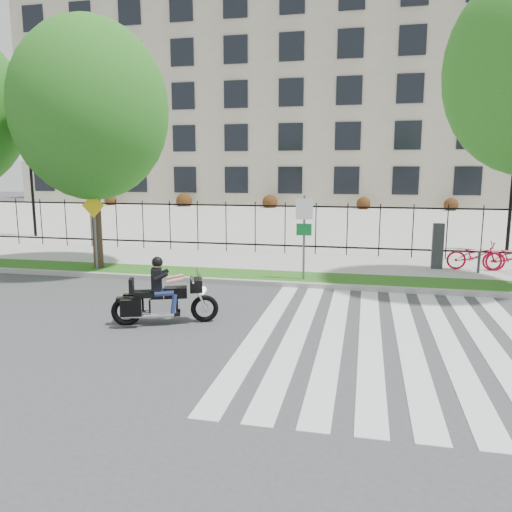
# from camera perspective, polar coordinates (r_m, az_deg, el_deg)

# --- Properties ---
(ground) EXTENTS (120.00, 120.00, 0.00)m
(ground) POSITION_cam_1_polar(r_m,az_deg,el_deg) (11.40, -10.27, -7.60)
(ground) COLOR #3D3D40
(ground) RESTS_ON ground
(curb) EXTENTS (60.00, 0.20, 0.15)m
(curb) POSITION_cam_1_polar(r_m,az_deg,el_deg) (15.11, -4.30, -2.86)
(curb) COLOR #A1A097
(curb) RESTS_ON ground
(grass_verge) EXTENTS (60.00, 1.50, 0.15)m
(grass_verge) POSITION_cam_1_polar(r_m,az_deg,el_deg) (15.91, -3.42, -2.21)
(grass_verge) COLOR #1E5615
(grass_verge) RESTS_ON ground
(sidewalk) EXTENTS (60.00, 3.50, 0.15)m
(sidewalk) POSITION_cam_1_polar(r_m,az_deg,el_deg) (18.28, -1.28, -0.63)
(sidewalk) COLOR #A6A49B
(sidewalk) RESTS_ON ground
(plaza) EXTENTS (80.00, 34.00, 0.10)m
(plaza) POSITION_cam_1_polar(r_m,az_deg,el_deg) (35.43, 5.48, 4.34)
(plaza) COLOR #A6A49B
(plaza) RESTS_ON ground
(crosswalk_stripes) EXTENTS (5.70, 8.00, 0.01)m
(crosswalk_stripes) POSITION_cam_1_polar(r_m,az_deg,el_deg) (10.58, 14.97, -9.13)
(crosswalk_stripes) COLOR silver
(crosswalk_stripes) RESTS_ON ground
(iron_fence) EXTENTS (30.00, 0.06, 2.00)m
(iron_fence) POSITION_cam_1_polar(r_m,az_deg,el_deg) (19.81, -0.09, 3.32)
(iron_fence) COLOR black
(iron_fence) RESTS_ON sidewalk
(office_building) EXTENTS (60.00, 21.90, 20.15)m
(office_building) POSITION_cam_1_polar(r_m,az_deg,el_deg) (55.49, 8.28, 16.49)
(office_building) COLOR #A49B84
(office_building) RESTS_ON ground
(lamp_post_left) EXTENTS (1.06, 0.70, 4.25)m
(lamp_post_left) POSITION_cam_1_polar(r_m,az_deg,el_deg) (27.38, -24.32, 8.56)
(lamp_post_left) COLOR black
(lamp_post_left) RESTS_ON ground
(street_tree_1) EXTENTS (4.99, 4.99, 8.00)m
(street_tree_1) POSITION_cam_1_polar(r_m,az_deg,el_deg) (17.43, -18.39, 15.54)
(street_tree_1) COLOR #33231B
(street_tree_1) RESTS_ON grass_verge
(sign_pole_regulatory) EXTENTS (0.50, 0.09, 2.50)m
(sign_pole_regulatory) POSITION_cam_1_polar(r_m,az_deg,el_deg) (14.79, 5.52, 3.39)
(sign_pole_regulatory) COLOR #59595B
(sign_pole_regulatory) RESTS_ON grass_verge
(sign_pole_warning) EXTENTS (0.78, 0.09, 2.49)m
(sign_pole_warning) POSITION_cam_1_polar(r_m,az_deg,el_deg) (17.02, -18.00, 3.79)
(sign_pole_warning) COLOR #59595B
(sign_pole_warning) RESTS_ON grass_verge
(motorcycle_rider) EXTENTS (2.26, 1.16, 1.82)m
(motorcycle_rider) POSITION_cam_1_polar(r_m,az_deg,el_deg) (11.26, -10.42, -4.62)
(motorcycle_rider) COLOR black
(motorcycle_rider) RESTS_ON ground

